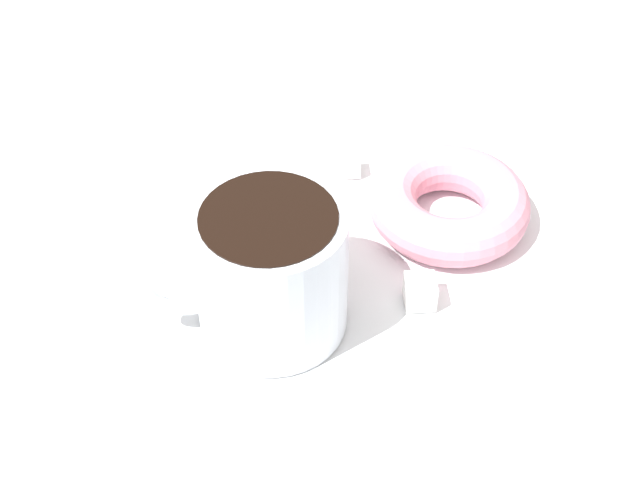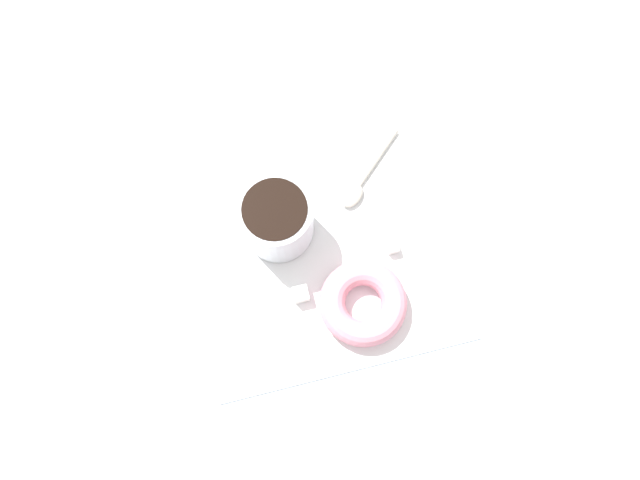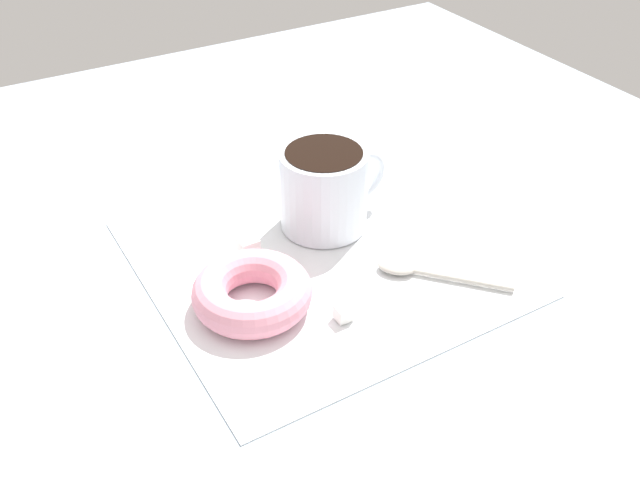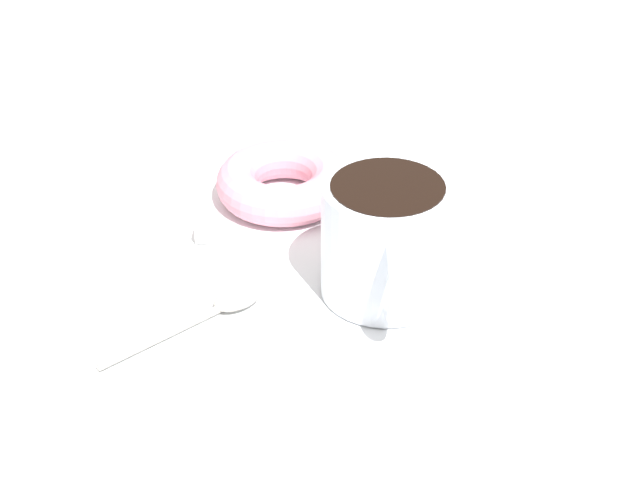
# 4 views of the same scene
# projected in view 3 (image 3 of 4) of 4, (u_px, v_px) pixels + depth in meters

# --- Properties ---
(ground_plane) EXTENTS (1.20, 1.20, 0.02)m
(ground_plane) POSITION_uv_depth(u_px,v_px,m) (304.00, 285.00, 0.69)
(ground_plane) COLOR #99A8B7
(napkin) EXTENTS (0.33, 0.33, 0.00)m
(napkin) POSITION_uv_depth(u_px,v_px,m) (320.00, 258.00, 0.70)
(napkin) COLOR white
(napkin) RESTS_ON ground_plane
(coffee_cup) EXTENTS (0.09, 0.12, 0.09)m
(coffee_cup) POSITION_uv_depth(u_px,v_px,m) (325.00, 187.00, 0.72)
(coffee_cup) COLOR silver
(coffee_cup) RESTS_ON napkin
(donut) EXTENTS (0.11, 0.11, 0.03)m
(donut) POSITION_uv_depth(u_px,v_px,m) (252.00, 292.00, 0.63)
(donut) COLOR pink
(donut) RESTS_ON napkin
(spoon) EXTENTS (0.10, 0.10, 0.01)m
(spoon) POSITION_uv_depth(u_px,v_px,m) (414.00, 270.00, 0.68)
(spoon) COLOR #B7B2A8
(spoon) RESTS_ON napkin
(sugar_cube) EXTENTS (0.01, 0.01, 0.01)m
(sugar_cube) POSITION_uv_depth(u_px,v_px,m) (348.00, 311.00, 0.63)
(sugar_cube) COLOR white
(sugar_cube) RESTS_ON napkin
(sugar_cube_extra) EXTENTS (0.02, 0.02, 0.02)m
(sugar_cube_extra) POSITION_uv_depth(u_px,v_px,m) (248.00, 247.00, 0.70)
(sugar_cube_extra) COLOR white
(sugar_cube_extra) RESTS_ON napkin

